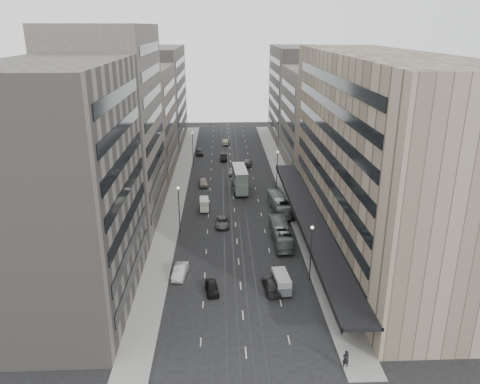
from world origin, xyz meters
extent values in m
plane|color=black|center=(0.00, 0.00, 0.00)|extent=(220.00, 220.00, 0.00)
cube|color=gray|center=(12.00, 37.50, 0.07)|extent=(4.00, 125.00, 0.15)
cube|color=gray|center=(-12.00, 37.50, 0.07)|extent=(4.00, 125.00, 0.15)
cube|color=gray|center=(21.50, 8.00, 15.00)|extent=(15.00, 60.00, 30.00)
cube|color=black|center=(12.00, 8.00, 4.00)|extent=(4.40, 60.00, 0.50)
cube|color=#4C4642|center=(21.50, 52.00, 12.00)|extent=(15.00, 28.00, 24.00)
cube|color=#645F5A|center=(21.50, 82.00, 14.00)|extent=(15.00, 32.00, 28.00)
cube|color=#645F5A|center=(-21.50, -8.00, 15.00)|extent=(15.00, 28.00, 30.00)
cube|color=#4C4642|center=(-21.50, 19.00, 17.00)|extent=(15.00, 26.00, 34.00)
cube|color=#695D51|center=(-21.50, 46.00, 12.50)|extent=(15.00, 28.00, 25.00)
cube|color=#645F5A|center=(-21.50, 79.00, 14.00)|extent=(15.00, 38.00, 28.00)
cylinder|color=#262628|center=(9.70, -5.00, 4.00)|extent=(0.16, 0.16, 8.00)
sphere|color=silver|center=(9.70, -5.00, 8.10)|extent=(0.44, 0.44, 0.44)
cylinder|color=#262628|center=(9.70, 35.00, 4.00)|extent=(0.16, 0.16, 8.00)
sphere|color=silver|center=(9.70, 35.00, 8.10)|extent=(0.44, 0.44, 0.44)
cylinder|color=#262628|center=(-9.70, 12.00, 4.00)|extent=(0.16, 0.16, 8.00)
sphere|color=silver|center=(-9.70, 12.00, 8.10)|extent=(0.44, 0.44, 0.44)
cylinder|color=#262628|center=(-9.70, 55.00, 4.00)|extent=(0.16, 0.16, 8.00)
sphere|color=silver|center=(-9.70, 55.00, 8.10)|extent=(0.44, 0.44, 0.44)
imported|color=slate|center=(7.19, 7.65, 1.60)|extent=(2.79, 11.54, 3.21)
imported|color=gray|center=(8.47, 20.85, 1.63)|extent=(3.53, 11.84, 3.25)
cube|color=slate|center=(1.50, 32.99, 1.75)|extent=(3.11, 9.64, 2.43)
cube|color=slate|center=(1.50, 32.99, 4.02)|extent=(3.03, 9.25, 2.12)
cube|color=silver|center=(1.50, 32.99, 5.14)|extent=(3.11, 9.64, 0.13)
cylinder|color=black|center=(0.35, 29.50, 0.53)|extent=(0.35, 1.07, 1.06)
cylinder|color=black|center=(2.99, 29.63, 0.53)|extent=(0.35, 1.07, 1.06)
cylinder|color=black|center=(0.01, 36.35, 0.53)|extent=(0.35, 1.07, 1.06)
cylinder|color=black|center=(2.65, 36.48, 0.53)|extent=(0.35, 1.07, 1.06)
cube|color=#53575A|center=(5.41, -7.44, 0.92)|extent=(2.32, 4.67, 1.17)
cube|color=#A4A49F|center=(5.41, -7.44, 1.97)|extent=(2.27, 4.58, 0.92)
cylinder|color=black|center=(4.61, -9.02, 0.34)|extent=(0.25, 0.69, 0.67)
cylinder|color=black|center=(6.49, -8.83, 0.34)|extent=(0.25, 0.69, 0.67)
cylinder|color=black|center=(4.32, -6.05, 0.34)|extent=(0.25, 0.69, 0.67)
cylinder|color=black|center=(6.20, -5.87, 0.34)|extent=(0.25, 0.69, 0.67)
cube|color=white|center=(-5.82, 22.05, 0.88)|extent=(1.88, 3.86, 1.16)
cube|color=beige|center=(-5.82, 22.05, 1.92)|extent=(1.84, 3.78, 0.91)
cylinder|color=black|center=(-6.61, 20.77, 0.30)|extent=(0.20, 0.61, 0.60)
cylinder|color=black|center=(-4.92, 20.85, 0.30)|extent=(0.20, 0.61, 0.60)
cylinder|color=black|center=(-6.73, 23.26, 0.30)|extent=(0.20, 0.61, 0.60)
cylinder|color=black|center=(-5.04, 23.34, 0.30)|extent=(0.20, 0.61, 0.60)
imported|color=black|center=(-3.90, -7.57, 0.69)|extent=(2.18, 4.25, 1.39)
imported|color=#B7B7B3|center=(-8.50, -3.10, 0.80)|extent=(2.23, 4.99, 1.59)
imported|color=#4F4F51|center=(-2.39, 14.47, 0.71)|extent=(2.50, 5.18, 1.42)
imported|color=#242326|center=(4.18, -7.20, 0.80)|extent=(2.56, 5.64, 1.60)
imported|color=gray|center=(-6.57, 36.92, 0.80)|extent=(2.34, 4.88, 1.61)
imported|color=black|center=(-1.80, 57.86, 0.82)|extent=(1.90, 5.03, 1.64)
imported|color=#B7B7B3|center=(0.60, 45.52, 0.70)|extent=(2.67, 5.18, 1.40)
imported|color=#535356|center=(4.17, 52.72, 0.80)|extent=(2.83, 5.71, 1.59)
imported|color=#242427|center=(-8.50, 63.83, 0.82)|extent=(2.46, 4.99, 1.64)
imported|color=#A19785|center=(-1.00, 75.37, 0.83)|extent=(2.22, 5.15, 1.65)
imported|color=black|center=(10.20, -22.84, 1.16)|extent=(0.80, 0.59, 2.03)
camera|label=1|loc=(-2.37, -62.13, 33.63)|focal=35.00mm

